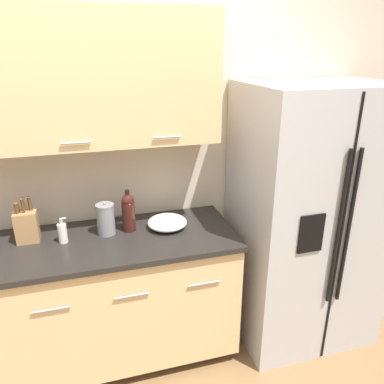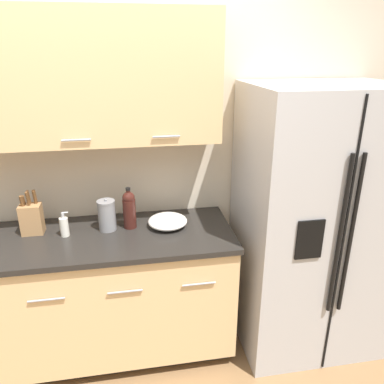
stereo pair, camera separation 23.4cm
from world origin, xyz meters
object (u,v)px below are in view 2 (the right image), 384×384
(refrigerator, at_px, (312,223))
(wine_bottle, at_px, (129,209))
(steel_canister, at_px, (107,215))
(mixing_bowl, at_px, (168,221))
(soap_dispenser, at_px, (64,226))
(knife_block, at_px, (31,218))

(refrigerator, bearing_deg, wine_bottle, 173.56)
(steel_canister, relative_size, mixing_bowl, 0.84)
(wine_bottle, height_order, soap_dispenser, wine_bottle)
(knife_block, height_order, wine_bottle, knife_block)
(knife_block, distance_m, mixing_bowl, 0.85)
(soap_dispenser, xyz_separation_m, mixing_bowl, (0.64, 0.02, -0.03))
(knife_block, xyz_separation_m, wine_bottle, (0.60, -0.02, 0.03))
(refrigerator, height_order, soap_dispenser, refrigerator)
(wine_bottle, xyz_separation_m, steel_canister, (-0.14, -0.01, -0.03))
(mixing_bowl, bearing_deg, wine_bottle, 173.40)
(wine_bottle, bearing_deg, steel_canister, -177.42)
(refrigerator, bearing_deg, mixing_bowl, 173.60)
(soap_dispenser, relative_size, steel_canister, 0.75)
(wine_bottle, bearing_deg, soap_dispenser, -172.97)
(wine_bottle, relative_size, steel_canister, 1.28)
(knife_block, relative_size, wine_bottle, 1.04)
(knife_block, height_order, soap_dispenser, knife_block)
(wine_bottle, xyz_separation_m, soap_dispenser, (-0.40, -0.05, -0.07))
(wine_bottle, height_order, mixing_bowl, wine_bottle)
(refrigerator, xyz_separation_m, knife_block, (-1.81, 0.16, 0.11))
(soap_dispenser, height_order, steel_canister, steel_canister)
(refrigerator, xyz_separation_m, mixing_bowl, (-0.96, 0.11, 0.04))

